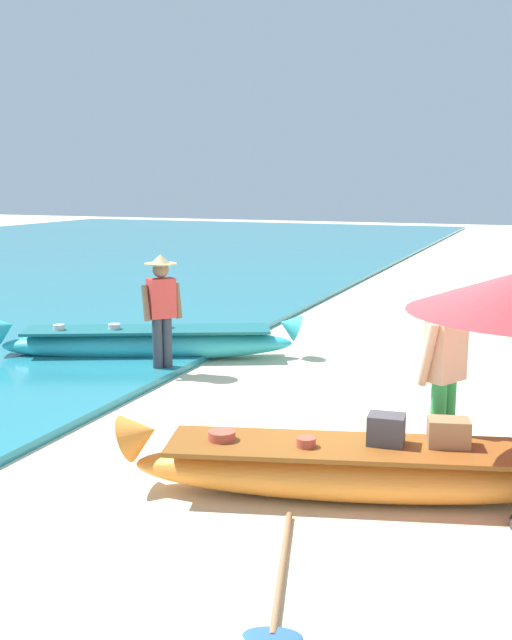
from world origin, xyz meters
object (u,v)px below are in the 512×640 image
(boat_cyan_midground, at_px, (148,342))
(paddle, at_px, (279,588))
(person_vendor_hatted, at_px, (162,306))
(boat_orange_foreground, at_px, (361,468))
(person_tourist_customer, at_px, (445,369))

(boat_cyan_midground, height_order, paddle, boat_cyan_midground)
(person_vendor_hatted, height_order, paddle, person_vendor_hatted)
(boat_orange_foreground, bearing_deg, boat_cyan_midground, 138.19)
(boat_cyan_midground, distance_m, person_vendor_hatted, 1.17)
(paddle, bearing_deg, person_vendor_hatted, 126.03)
(boat_orange_foreground, height_order, person_vendor_hatted, person_vendor_hatted)
(paddle, bearing_deg, person_tourist_customer, 74.22)
(boat_orange_foreground, height_order, person_tourist_customer, person_tourist_customer)
(person_vendor_hatted, height_order, person_tourist_customer, person_tourist_customer)
(boat_orange_foreground, distance_m, boat_cyan_midground, 5.62)
(person_tourist_customer, distance_m, paddle, 2.71)
(person_vendor_hatted, bearing_deg, person_tourist_customer, -29.05)
(boat_orange_foreground, xyz_separation_m, paddle, (-0.13, -1.66, -0.24))
(boat_cyan_midground, xyz_separation_m, person_vendor_hatted, (0.63, -0.69, 0.70))
(person_vendor_hatted, xyz_separation_m, paddle, (3.43, -4.72, -0.94))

